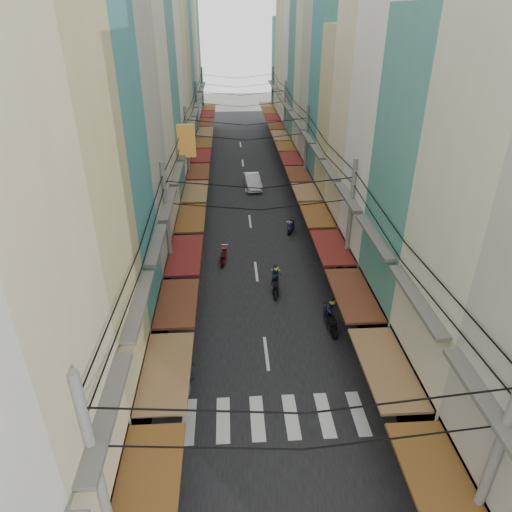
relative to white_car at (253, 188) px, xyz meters
name	(u,v)px	position (x,y,z in m)	size (l,w,h in m)	color
ground	(263,329)	(-0.63, -21.86, 0.00)	(160.00, 160.00, 0.00)	slate
road	(247,195)	(-0.63, -1.86, 0.01)	(10.00, 80.00, 0.02)	black
sidewalk_left	(175,196)	(-7.13, -1.86, 0.03)	(3.00, 80.00, 0.06)	gray
sidewalk_right	(317,193)	(5.87, -1.86, 0.03)	(3.00, 80.00, 0.06)	gray
crosswalk	(274,417)	(-0.63, -27.86, 0.03)	(7.55, 2.40, 0.01)	silver
building_row_left	(140,88)	(-8.55, -5.30, 9.78)	(7.80, 67.67, 23.70)	silver
building_row_right	(352,92)	(7.28, -5.42, 9.41)	(7.80, 68.98, 22.59)	teal
utility_poles	(249,135)	(-0.63, -6.85, 6.59)	(10.20, 66.13, 8.20)	slate
white_car	(253,188)	(0.00, 0.00, 0.00)	(4.61, 1.81, 1.63)	silver
bicycle	(393,306)	(6.87, -20.21, 0.00)	(0.57, 1.52, 1.05)	black
moving_scooters	(273,300)	(0.06, -20.08, 0.55)	(7.75, 18.62, 1.97)	black
parked_scooters	(358,349)	(3.73, -24.33, 0.45)	(12.67, 13.91, 0.94)	black
pedestrians	(188,270)	(-4.82, -17.17, 1.05)	(14.10, 26.63, 2.22)	#271F29
market_umbrella	(410,355)	(5.12, -26.84, 2.11)	(2.27, 2.27, 2.40)	#B2B2B7
traffic_sign	(400,331)	(5.15, -25.45, 2.29)	(0.10, 0.68, 3.12)	slate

